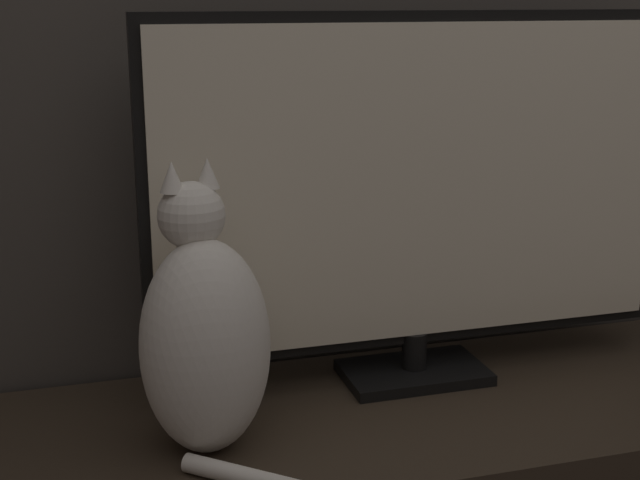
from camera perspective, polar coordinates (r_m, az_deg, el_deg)
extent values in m
cube|color=black|center=(1.64, 6.01, -8.43)|extent=(0.26, 0.15, 0.02)
cylinder|color=black|center=(1.62, 6.05, -7.02)|extent=(0.04, 0.04, 0.07)
cube|color=black|center=(1.54, 6.26, 3.61)|extent=(0.95, 0.02, 0.58)
cube|color=silver|center=(1.53, 6.46, 3.51)|extent=(0.91, 0.01, 0.54)
ellipsoid|color=silver|center=(1.34, -7.33, -6.82)|extent=(0.24, 0.22, 0.33)
ellipsoid|color=olive|center=(1.40, -8.38, -6.58)|extent=(0.12, 0.08, 0.18)
sphere|color=silver|center=(1.31, -8.23, 1.57)|extent=(0.12, 0.12, 0.10)
cone|color=silver|center=(1.29, -9.47, 4.01)|extent=(0.04, 0.04, 0.04)
cone|color=silver|center=(1.31, -7.22, 4.28)|extent=(0.04, 0.04, 0.04)
cylinder|color=silver|center=(1.30, -4.73, -14.89)|extent=(0.17, 0.15, 0.03)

